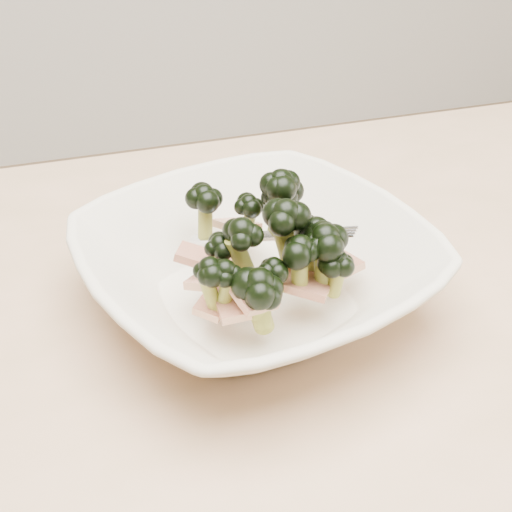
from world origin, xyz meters
name	(u,v)px	position (x,y,z in m)	size (l,w,h in m)	color
dining_table	(252,431)	(0.00, 0.00, 0.65)	(1.20, 0.80, 0.75)	tan
broccoli_dish	(258,266)	(0.02, 0.06, 0.79)	(0.36, 0.36, 0.12)	beige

